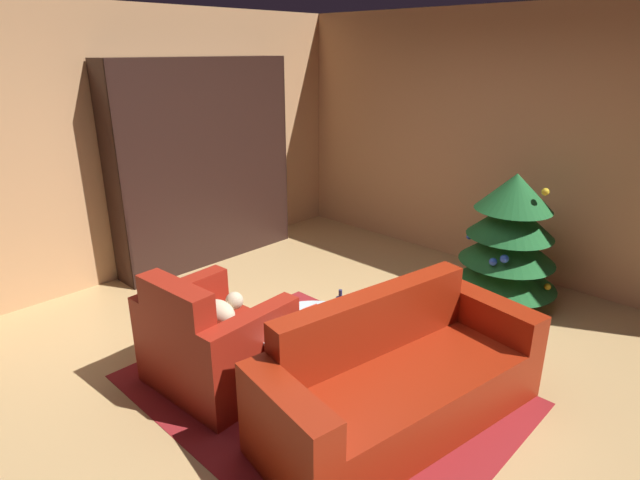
{
  "coord_description": "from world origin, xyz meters",
  "views": [
    {
      "loc": [
        2.33,
        -2.5,
        2.27
      ],
      "look_at": [
        -0.1,
        0.03,
        0.97
      ],
      "focal_mm": 29.21,
      "sensor_mm": 36.0,
      "label": 1
    }
  ],
  "objects_px": {
    "bookshelf_unit": "(216,165)",
    "bottle_on_table": "(340,308)",
    "book_stack_on_table": "(315,317)",
    "decorated_tree": "(509,238)",
    "coffee_table": "(313,331)",
    "couch_red": "(398,382)",
    "armchair_red": "(213,344)"
  },
  "relations": [
    {
      "from": "armchair_red",
      "to": "bottle_on_table",
      "type": "distance_m",
      "value": 0.93
    },
    {
      "from": "bookshelf_unit",
      "to": "bottle_on_table",
      "type": "relative_size",
      "value": 9.53
    },
    {
      "from": "armchair_red",
      "to": "bottle_on_table",
      "type": "xyz_separation_m",
      "value": [
        0.59,
        0.67,
        0.25
      ]
    },
    {
      "from": "decorated_tree",
      "to": "bookshelf_unit",
      "type": "bearing_deg",
      "value": -157.79
    },
    {
      "from": "armchair_red",
      "to": "book_stack_on_table",
      "type": "xyz_separation_m",
      "value": [
        0.51,
        0.51,
        0.2
      ]
    },
    {
      "from": "coffee_table",
      "to": "book_stack_on_table",
      "type": "bearing_deg",
      "value": 109.02
    },
    {
      "from": "bookshelf_unit",
      "to": "armchair_red",
      "type": "bearing_deg",
      "value": -37.1
    },
    {
      "from": "book_stack_on_table",
      "to": "coffee_table",
      "type": "bearing_deg",
      "value": -70.98
    },
    {
      "from": "coffee_table",
      "to": "book_stack_on_table",
      "type": "distance_m",
      "value": 0.1
    },
    {
      "from": "coffee_table",
      "to": "bottle_on_table",
      "type": "bearing_deg",
      "value": 70.45
    },
    {
      "from": "book_stack_on_table",
      "to": "decorated_tree",
      "type": "distance_m",
      "value": 2.21
    },
    {
      "from": "couch_red",
      "to": "bottle_on_table",
      "type": "relative_size",
      "value": 8.78
    },
    {
      "from": "decorated_tree",
      "to": "couch_red",
      "type": "bearing_deg",
      "value": -82.13
    },
    {
      "from": "book_stack_on_table",
      "to": "bottle_on_table",
      "type": "distance_m",
      "value": 0.19
    },
    {
      "from": "bottle_on_table",
      "to": "book_stack_on_table",
      "type": "bearing_deg",
      "value": -117.75
    },
    {
      "from": "armchair_red",
      "to": "coffee_table",
      "type": "xyz_separation_m",
      "value": [
        0.52,
        0.47,
        0.12
      ]
    },
    {
      "from": "bottle_on_table",
      "to": "bookshelf_unit",
      "type": "bearing_deg",
      "value": 162.1
    },
    {
      "from": "book_stack_on_table",
      "to": "bookshelf_unit",
      "type": "bearing_deg",
      "value": 158.27
    },
    {
      "from": "coffee_table",
      "to": "bottle_on_table",
      "type": "xyz_separation_m",
      "value": [
        0.07,
        0.2,
        0.13
      ]
    },
    {
      "from": "decorated_tree",
      "to": "armchair_red",
      "type": "bearing_deg",
      "value": -108.18
    },
    {
      "from": "book_stack_on_table",
      "to": "bottle_on_table",
      "type": "xyz_separation_m",
      "value": [
        0.09,
        0.16,
        0.04
      ]
    },
    {
      "from": "armchair_red",
      "to": "couch_red",
      "type": "bearing_deg",
      "value": 26.3
    },
    {
      "from": "couch_red",
      "to": "coffee_table",
      "type": "xyz_separation_m",
      "value": [
        -0.65,
        -0.11,
        0.15
      ]
    },
    {
      "from": "bookshelf_unit",
      "to": "decorated_tree",
      "type": "height_order",
      "value": "bookshelf_unit"
    },
    {
      "from": "bookshelf_unit",
      "to": "armchair_red",
      "type": "relative_size",
      "value": 2.33
    },
    {
      "from": "coffee_table",
      "to": "couch_red",
      "type": "bearing_deg",
      "value": 9.4
    },
    {
      "from": "book_stack_on_table",
      "to": "bottle_on_table",
      "type": "relative_size",
      "value": 0.99
    },
    {
      "from": "couch_red",
      "to": "book_stack_on_table",
      "type": "height_order",
      "value": "couch_red"
    },
    {
      "from": "bookshelf_unit",
      "to": "decorated_tree",
      "type": "bearing_deg",
      "value": 22.21
    },
    {
      "from": "couch_red",
      "to": "bottle_on_table",
      "type": "height_order",
      "value": "couch_red"
    },
    {
      "from": "bookshelf_unit",
      "to": "bottle_on_table",
      "type": "bearing_deg",
      "value": -17.9
    },
    {
      "from": "bottle_on_table",
      "to": "couch_red",
      "type": "bearing_deg",
      "value": -9.18
    }
  ]
}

